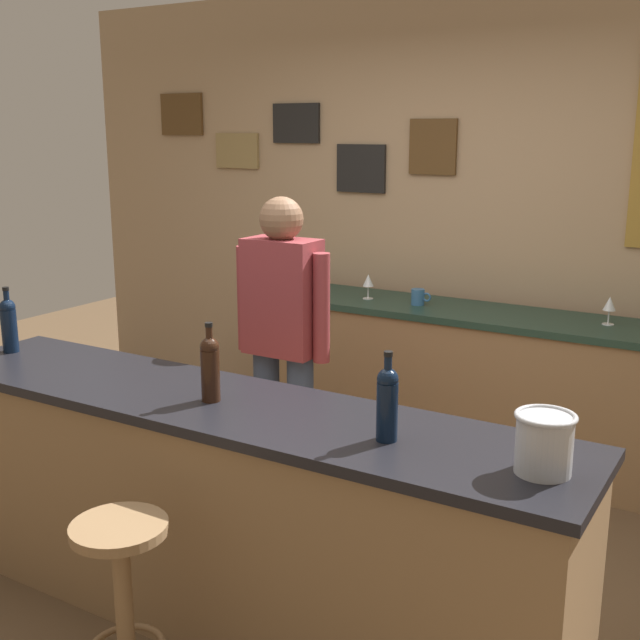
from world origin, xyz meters
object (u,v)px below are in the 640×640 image
Objects in this scene: bartender at (283,338)px; coffee_mug at (418,297)px; wine_bottle_b at (210,366)px; bar_stool at (123,584)px; wine_bottle_c at (387,401)px; wine_glass_b at (610,305)px; wine_bottle_a at (9,323)px; ice_bucket at (544,442)px; wine_glass_a at (368,281)px.

bartender reaches higher than coffee_mug.
wine_bottle_b reaches higher than coffee_mug.
coffee_mug is at bearing 80.91° from bartender.
bar_stool is 0.82m from wine_bottle_b.
wine_bottle_c reaches higher than wine_glass_b.
ice_bucket is (2.49, -0.06, -0.04)m from wine_bottle_a.
bartender is 5.29× the size of wine_bottle_a.
bartender reaches higher than wine_bottle_c.
bar_stool is 1.07m from wine_bottle_c.
wine_bottle_c is (1.00, -0.88, 0.12)m from bartender.
wine_bottle_a is 2.45× the size of coffee_mug.
wine_glass_a reaches higher than coffee_mug.
ice_bucket is at bearing -83.42° from wine_glass_b.
wine_bottle_a reaches higher than wine_glass_b.
coffee_mug is (1.16, 1.99, -0.11)m from wine_bottle_a.
wine_bottle_c is at bearing -178.95° from ice_bucket.
bar_stool is 2.71m from wine_glass_a.
ice_bucket is 2.63m from wine_glass_a.
wine_bottle_a is 1.97× the size of wine_glass_b.
bar_stool is at bearing -87.29° from coffee_mug.
bar_stool is at bearing -83.76° from wine_bottle_b.
coffee_mug is at bearing 122.91° from ice_bucket.
wine_glass_b is at bearing 2.95° from wine_glass_a.
wine_bottle_b is 1.26m from ice_bucket.
bar_stool is 4.39× the size of wine_glass_b.
coffee_mug is at bearing 59.64° from wine_bottle_a.
wine_bottle_b is 2.45× the size of coffee_mug.
wine_glass_a is at bearing 119.16° from wine_bottle_c.
wine_bottle_b is 1.63× the size of ice_bucket.
wine_bottle_a is at bearing -140.41° from bartender.
wine_bottle_a is 2.15m from wine_glass_a.
bar_stool is 2.66m from coffee_mug.
wine_bottle_b is at bearing -73.89° from bartender.
bartender is at bearing 138.68° from wine_bottle_c.
ice_bucket is at bearing -1.42° from wine_bottle_a.
coffee_mug is (-0.12, 2.61, 0.49)m from bar_stool.
wine_glass_b is (0.96, 2.68, 0.55)m from bar_stool.
wine_bottle_c reaches higher than coffee_mug.
coffee_mug is (-1.08, -0.07, -0.06)m from wine_glass_b.
ice_bucket is at bearing -50.88° from wine_glass_a.
wine_glass_b is (1.27, 1.25, 0.07)m from bartender.
coffee_mug is at bearing -176.34° from wine_glass_b.
bar_stool is 2.22× the size of wine_bottle_c.
wine_bottle_b is 1.97× the size of wine_glass_b.
ice_bucket reaches higher than bar_stool.
bartender is 8.61× the size of ice_bucket.
ice_bucket is at bearing 25.24° from bar_stool.
wine_glass_a is at bearing 101.03° from wine_bottle_b.
wine_bottle_a reaches higher than coffee_mug.
wine_glass_a is at bearing 129.12° from ice_bucket.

